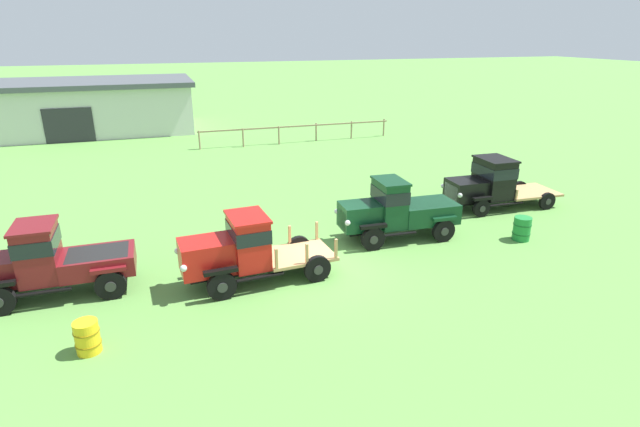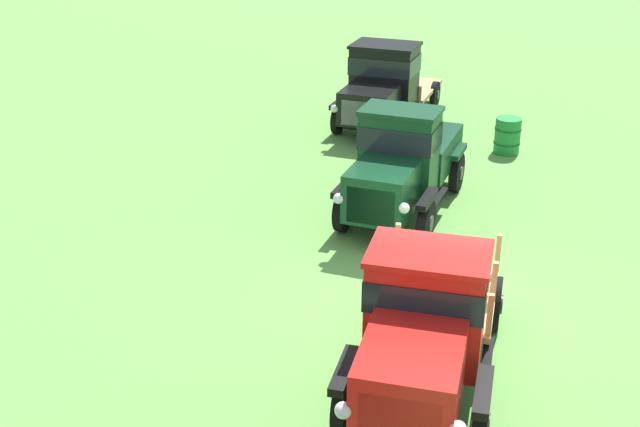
{
  "view_description": "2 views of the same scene",
  "coord_description": "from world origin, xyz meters",
  "px_view_note": "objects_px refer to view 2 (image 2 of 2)",
  "views": [
    {
      "loc": [
        -4.72,
        -14.25,
        7.36
      ],
      "look_at": [
        0.83,
        2.27,
        1.0
      ],
      "focal_mm": 28.0,
      "sensor_mm": 36.0,
      "label": 1
    },
    {
      "loc": [
        -11.42,
        -1.8,
        6.78
      ],
      "look_at": [
        0.83,
        2.27,
        1.0
      ],
      "focal_mm": 45.0,
      "sensor_mm": 36.0,
      "label": 2
    }
  ],
  "objects_px": {
    "vintage_truck_midrow_center": "(403,162)",
    "oil_drum_beside_row": "(507,136)",
    "vintage_truck_second_in_line": "(423,330)",
    "vintage_truck_far_side": "(383,85)"
  },
  "relations": [
    {
      "from": "vintage_truck_midrow_center",
      "to": "oil_drum_beside_row",
      "type": "height_order",
      "value": "vintage_truck_midrow_center"
    },
    {
      "from": "vintage_truck_second_in_line",
      "to": "oil_drum_beside_row",
      "type": "height_order",
      "value": "vintage_truck_second_in_line"
    },
    {
      "from": "vintage_truck_second_in_line",
      "to": "oil_drum_beside_row",
      "type": "bearing_deg",
      "value": 0.08
    },
    {
      "from": "vintage_truck_far_side",
      "to": "oil_drum_beside_row",
      "type": "bearing_deg",
      "value": -107.23
    },
    {
      "from": "oil_drum_beside_row",
      "to": "vintage_truck_second_in_line",
      "type": "bearing_deg",
      "value": -179.92
    },
    {
      "from": "vintage_truck_second_in_line",
      "to": "vintage_truck_far_side",
      "type": "height_order",
      "value": "vintage_truck_far_side"
    },
    {
      "from": "vintage_truck_second_in_line",
      "to": "vintage_truck_midrow_center",
      "type": "height_order",
      "value": "vintage_truck_midrow_center"
    },
    {
      "from": "vintage_truck_far_side",
      "to": "oil_drum_beside_row",
      "type": "height_order",
      "value": "vintage_truck_far_side"
    },
    {
      "from": "vintage_truck_midrow_center",
      "to": "oil_drum_beside_row",
      "type": "xyz_separation_m",
      "value": [
        4.38,
        -1.67,
        -0.67
      ]
    },
    {
      "from": "vintage_truck_second_in_line",
      "to": "vintage_truck_midrow_center",
      "type": "xyz_separation_m",
      "value": [
        6.12,
        1.68,
        -0.02
      ]
    }
  ]
}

